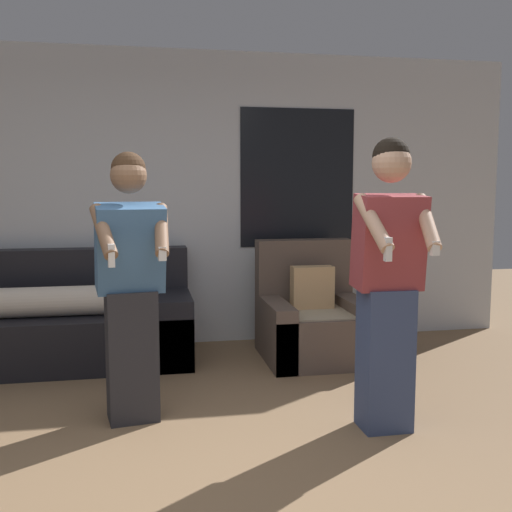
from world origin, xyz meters
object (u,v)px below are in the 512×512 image
armchair (312,321)px  person_left (131,287)px  couch (58,325)px  person_right (388,281)px

armchair → person_left: 1.97m
couch → person_left: bearing=-65.5°
armchair → person_right: person_right is taller
armchair → person_right: bearing=-89.8°
armchair → person_left: person_left is taller
couch → person_right: 2.86m
couch → person_left: size_ratio=1.30×
person_left → person_right: (1.51, -0.42, 0.05)m
couch → person_right: size_ratio=1.25×
couch → person_left: 1.61m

